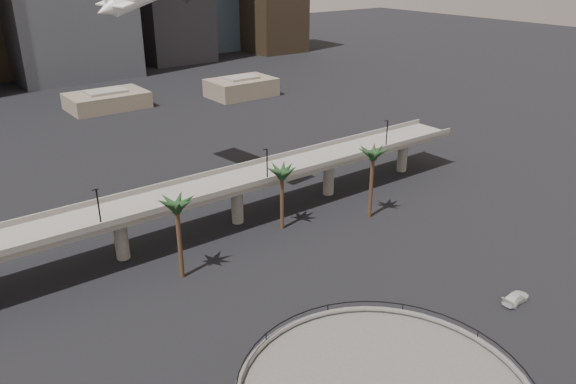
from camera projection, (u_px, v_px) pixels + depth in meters
overpass at (181, 200)px, 94.66m from camera, size 130.00×9.30×14.70m
palm_trees at (284, 177)px, 93.21m from camera, size 42.40×10.40×14.00m
low_buildings at (66, 112)px, 164.32m from camera, size 135.00×27.50×6.80m
car_a at (362, 369)px, 65.85m from camera, size 4.68×1.93×1.59m
car_b at (317, 320)px, 74.88m from camera, size 4.25×2.15×1.34m
car_c at (516, 298)px, 79.62m from camera, size 5.09×2.26×1.45m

